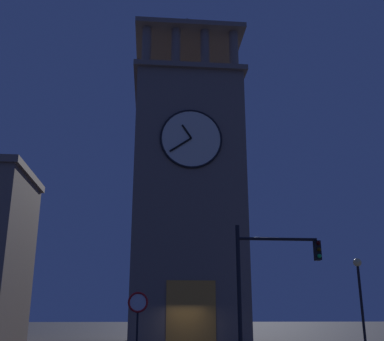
{
  "coord_description": "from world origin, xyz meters",
  "views": [
    {
      "loc": [
        2.41,
        29.52,
        1.88
      ],
      "look_at": [
        -0.79,
        -5.65,
        12.72
      ],
      "focal_mm": 43.95,
      "sensor_mm": 36.0,
      "label": 1
    }
  ],
  "objects": [
    {
      "name": "traffic_signal_near",
      "position": [
        -2.06,
        11.79,
        3.4
      ],
      "size": [
        3.3,
        0.41,
        5.17
      ],
      "color": "black",
      "rests_on": "ground_plane"
    },
    {
      "name": "clocktower",
      "position": [
        -0.37,
        -5.62,
        10.4
      ],
      "size": [
        8.59,
        8.43,
        26.6
      ],
      "color": "#75665B",
      "rests_on": "ground_plane"
    },
    {
      "name": "street_lamp",
      "position": [
        -8.72,
        4.96,
        3.36
      ],
      "size": [
        0.44,
        0.44,
        4.76
      ],
      "color": "black",
      "rests_on": "ground_plane"
    },
    {
      "name": "no_horn_sign",
      "position": [
        2.78,
        10.74,
        2.12
      ],
      "size": [
        0.78,
        0.14,
        2.71
      ],
      "color": "black",
      "rests_on": "ground_plane"
    }
  ]
}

